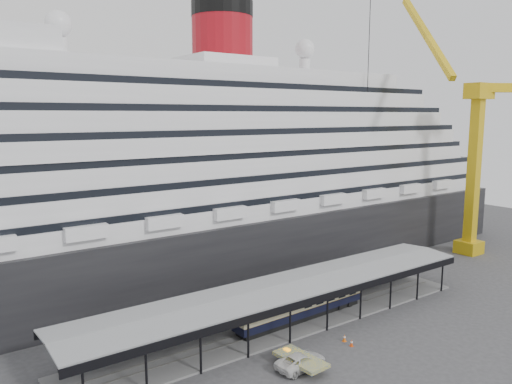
# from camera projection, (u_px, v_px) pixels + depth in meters

# --- Properties ---
(ground) EXTENTS (200.00, 200.00, 0.00)m
(ground) POSITION_uv_depth(u_px,v_px,m) (314.00, 339.00, 57.52)
(ground) COLOR #363638
(ground) RESTS_ON ground
(cruise_ship) EXTENTS (130.00, 30.00, 43.90)m
(cruise_ship) POSITION_uv_depth(u_px,v_px,m) (182.00, 160.00, 80.36)
(cruise_ship) COLOR black
(cruise_ship) RESTS_ON ground
(platform_canopy) EXTENTS (56.00, 9.18, 5.30)m
(platform_canopy) POSITION_uv_depth(u_px,v_px,m) (287.00, 306.00, 61.16)
(platform_canopy) COLOR slate
(platform_canopy) RESTS_ON ground
(crane_yellow) EXTENTS (23.83, 18.78, 47.60)m
(crane_yellow) POSITION_uv_depth(u_px,v_px,m) (470.00, 146.00, 90.13)
(crane_yellow) COLOR gold
(crane_yellow) RESTS_ON ground
(port_truck) EXTENTS (5.78, 2.94, 1.57)m
(port_truck) POSITION_uv_depth(u_px,v_px,m) (301.00, 361.00, 50.84)
(port_truck) COLOR silver
(port_truck) RESTS_ON ground
(pullman_carriage) EXTENTS (19.76, 3.14, 19.33)m
(pullman_carriage) POSITION_uv_depth(u_px,v_px,m) (301.00, 302.00, 62.52)
(pullman_carriage) COLOR black
(pullman_carriage) RESTS_ON ground
(traffic_cone_left) EXTENTS (0.45, 0.45, 0.68)m
(traffic_cone_left) POSITION_uv_depth(u_px,v_px,m) (288.00, 359.00, 52.25)
(traffic_cone_left) COLOR #EE530D
(traffic_cone_left) RESTS_ON ground
(traffic_cone_mid) EXTENTS (0.46, 0.46, 0.79)m
(traffic_cone_mid) POSITION_uv_depth(u_px,v_px,m) (352.00, 343.00, 55.75)
(traffic_cone_mid) COLOR #D03F0B
(traffic_cone_mid) RESTS_ON ground
(traffic_cone_right) EXTENTS (0.48, 0.48, 0.84)m
(traffic_cone_right) POSITION_uv_depth(u_px,v_px,m) (344.00, 338.00, 56.94)
(traffic_cone_right) COLOR #E55F0C
(traffic_cone_right) RESTS_ON ground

